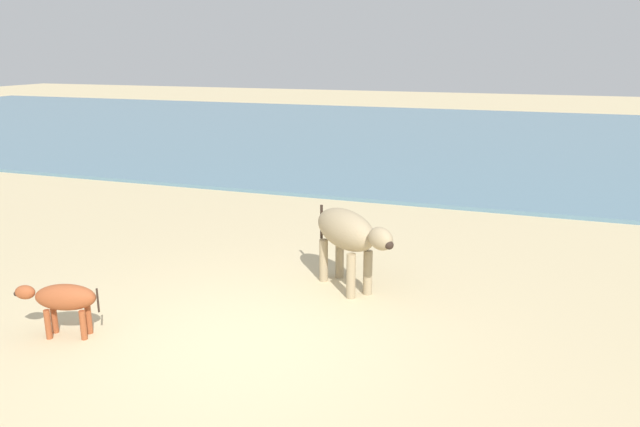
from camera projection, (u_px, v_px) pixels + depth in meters
name	position (u px, v px, depth m)	size (l,w,h in m)	color
ground	(246.00, 344.00, 6.50)	(80.00, 80.00, 0.00)	#CCB789
sea_water	(450.00, 137.00, 21.46)	(60.00, 20.00, 0.08)	slate
cow_adult_dun	(348.00, 233.00, 7.80)	(1.41, 1.28, 1.06)	tan
calf_near_rust	(63.00, 299.00, 6.57)	(0.91, 0.45, 0.60)	#9E4C28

